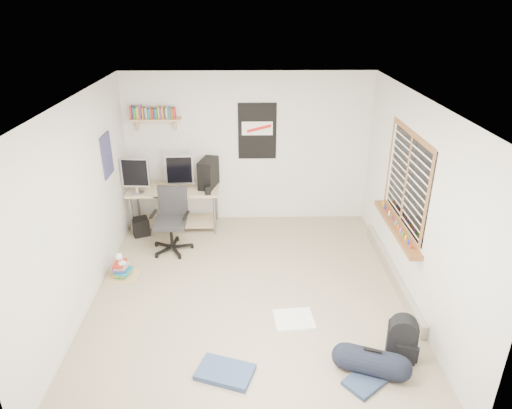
{
  "coord_description": "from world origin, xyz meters",
  "views": [
    {
      "loc": [
        -0.01,
        -4.95,
        3.52
      ],
      "look_at": [
        0.1,
        0.47,
        1.05
      ],
      "focal_mm": 32.0,
      "sensor_mm": 36.0,
      "label": 1
    }
  ],
  "objects_px": {
    "desk": "(175,207)",
    "duffel_bag": "(371,362)",
    "office_chair": "(170,221)",
    "book_stack": "(122,267)",
    "backpack": "(402,342)"
  },
  "relations": [
    {
      "from": "desk",
      "to": "duffel_bag",
      "type": "bearing_deg",
      "value": -32.55
    },
    {
      "from": "desk",
      "to": "office_chair",
      "type": "bearing_deg",
      "value": -65.37
    },
    {
      "from": "duffel_bag",
      "to": "office_chair",
      "type": "bearing_deg",
      "value": 153.75
    },
    {
      "from": "office_chair",
      "to": "duffel_bag",
      "type": "height_order",
      "value": "office_chair"
    },
    {
      "from": "book_stack",
      "to": "office_chair",
      "type": "bearing_deg",
      "value": 50.63
    },
    {
      "from": "backpack",
      "to": "book_stack",
      "type": "relative_size",
      "value": 0.96
    },
    {
      "from": "desk",
      "to": "book_stack",
      "type": "height_order",
      "value": "desk"
    },
    {
      "from": "duffel_bag",
      "to": "book_stack",
      "type": "distance_m",
      "value": 3.5
    },
    {
      "from": "office_chair",
      "to": "backpack",
      "type": "height_order",
      "value": "office_chair"
    },
    {
      "from": "desk",
      "to": "office_chair",
      "type": "xyz_separation_m",
      "value": [
        0.05,
        -0.78,
        0.12
      ]
    },
    {
      "from": "office_chair",
      "to": "backpack",
      "type": "bearing_deg",
      "value": -32.99
    },
    {
      "from": "backpack",
      "to": "duffel_bag",
      "type": "bearing_deg",
      "value": -133.8
    },
    {
      "from": "duffel_bag",
      "to": "desk",
      "type": "bearing_deg",
      "value": 146.76
    },
    {
      "from": "office_chair",
      "to": "duffel_bag",
      "type": "bearing_deg",
      "value": -39.64
    },
    {
      "from": "backpack",
      "to": "book_stack",
      "type": "distance_m",
      "value": 3.72
    }
  ]
}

